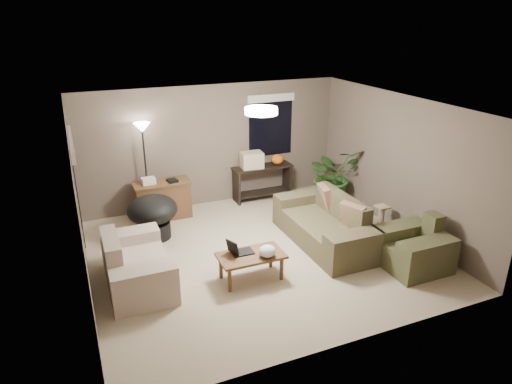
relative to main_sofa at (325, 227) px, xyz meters
name	(u,v)px	position (x,y,z in m)	size (l,w,h in m)	color
room_shell	(261,185)	(-1.22, 0.06, 0.96)	(5.50, 5.50, 5.50)	#C5B393
main_sofa	(325,227)	(0.00, 0.00, 0.00)	(0.95, 2.20, 0.85)	#4A432C
throw_pillows	(339,206)	(0.26, 0.00, 0.36)	(0.38, 1.40, 0.47)	#8C7251
loveseat	(135,267)	(-3.31, -0.08, 0.00)	(0.90, 1.60, 0.85)	beige
armchair	(413,249)	(0.87, -1.25, 0.00)	(0.95, 1.00, 0.85)	#4A492C
coffee_table	(251,258)	(-1.67, -0.60, 0.06)	(1.00, 0.55, 0.42)	brown
laptop	(238,250)	(-1.83, -0.50, 0.19)	(0.40, 0.24, 0.24)	black
plastic_bag	(267,251)	(-1.47, -0.75, 0.22)	(0.26, 0.23, 0.18)	white
desk	(163,200)	(-2.42, 2.16, 0.08)	(1.10, 0.50, 0.75)	brown
desk_papers	(154,181)	(-2.57, 2.15, 0.51)	(0.69, 0.28, 0.12)	silver
console_table	(262,180)	(-0.21, 2.30, 0.14)	(1.30, 0.40, 0.75)	black
pumpkin	(277,159)	(0.14, 2.30, 0.57)	(0.27, 0.27, 0.22)	orange
cardboard_box	(252,160)	(-0.46, 2.30, 0.62)	(0.45, 0.34, 0.34)	beige
papasan_chair	(153,214)	(-2.77, 1.36, 0.17)	(0.98, 0.98, 0.80)	black
floor_lamp	(143,139)	(-2.67, 2.31, 1.30)	(0.32, 0.32, 1.91)	black
ceiling_fixture	(261,111)	(-1.22, 0.06, 2.15)	(0.50, 0.50, 0.10)	white
houseplant	(333,181)	(1.08, 1.53, 0.18)	(1.10, 1.23, 0.96)	#2D5923
cat_scratching_post	(381,220)	(1.19, 0.00, -0.08)	(0.32, 0.32, 0.50)	tan
window_left	(74,169)	(-3.95, 0.36, 1.49)	(0.05, 1.56, 1.33)	black
window_back	(271,115)	(0.08, 2.54, 1.49)	(1.06, 0.05, 1.33)	black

